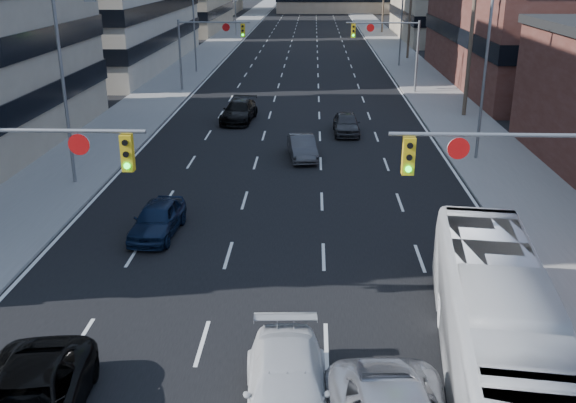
# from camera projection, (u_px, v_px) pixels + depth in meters

# --- Properties ---
(road_surface) EXTENTS (18.00, 300.00, 0.02)m
(road_surface) POSITION_uv_depth(u_px,v_px,m) (308.00, 16.00, 134.72)
(road_surface) COLOR black
(road_surface) RESTS_ON ground
(sidewalk_left) EXTENTS (5.00, 300.00, 0.15)m
(sidewalk_left) POSITION_uv_depth(u_px,v_px,m) (253.00, 16.00, 135.11)
(sidewalk_left) COLOR slate
(sidewalk_left) RESTS_ON ground
(sidewalk_right) EXTENTS (5.00, 300.00, 0.15)m
(sidewalk_right) POSITION_uv_depth(u_px,v_px,m) (363.00, 16.00, 134.27)
(sidewalk_right) COLOR slate
(sidewalk_right) RESTS_ON ground
(storefront_right_mid) EXTENTS (20.00, 30.00, 9.00)m
(storefront_right_mid) POSITION_uv_depth(u_px,v_px,m) (567.00, 34.00, 57.33)
(storefront_right_mid) COLOR #472119
(storefront_right_mid) RESTS_ON ground
(signal_near_left) EXTENTS (6.59, 0.33, 6.00)m
(signal_near_left) POSITION_uv_depth(u_px,v_px,m) (19.00, 178.00, 19.19)
(signal_near_left) COLOR slate
(signal_near_left) RESTS_ON ground
(signal_near_right) EXTENTS (6.59, 0.33, 6.00)m
(signal_near_right) POSITION_uv_depth(u_px,v_px,m) (522.00, 184.00, 18.64)
(signal_near_right) COLOR slate
(signal_near_right) RESTS_ON ground
(signal_far_left) EXTENTS (6.09, 0.33, 6.00)m
(signal_far_left) POSITION_uv_depth(u_px,v_px,m) (207.00, 41.00, 53.87)
(signal_far_left) COLOR slate
(signal_far_left) RESTS_ON ground
(signal_far_right) EXTENTS (6.09, 0.33, 6.00)m
(signal_far_right) POSITION_uv_depth(u_px,v_px,m) (390.00, 41.00, 53.31)
(signal_far_right) COLOR slate
(signal_far_right) RESTS_ON ground
(utility_pole_block) EXTENTS (2.20, 0.28, 11.00)m
(utility_pole_block) POSITION_uv_depth(u_px,v_px,m) (471.00, 35.00, 44.20)
(utility_pole_block) COLOR #4C3D2D
(utility_pole_block) RESTS_ON ground
(utility_pole_midblock) EXTENTS (2.20, 0.28, 11.00)m
(utility_pole_midblock) POSITION_uv_depth(u_px,v_px,m) (410.00, 7.00, 72.30)
(utility_pole_midblock) COLOR #4C3D2D
(utility_pole_midblock) RESTS_ON ground
(streetlight_left_near) EXTENTS (2.03, 0.22, 9.00)m
(streetlight_left_near) POSITION_uv_depth(u_px,v_px,m) (67.00, 83.00, 30.29)
(streetlight_left_near) COLOR slate
(streetlight_left_near) RESTS_ON ground
(streetlight_left_mid) EXTENTS (2.03, 0.22, 9.00)m
(streetlight_left_mid) POSITION_uv_depth(u_px,v_px,m) (196.00, 21.00, 63.08)
(streetlight_left_mid) COLOR slate
(streetlight_left_mid) RESTS_ON ground
(streetlight_left_far) EXTENTS (2.03, 0.22, 9.00)m
(streetlight_left_far) POSITION_uv_depth(u_px,v_px,m) (236.00, 2.00, 95.87)
(streetlight_left_far) COLOR slate
(streetlight_left_far) RESTS_ON ground
(streetlight_right_near) EXTENTS (2.03, 0.22, 9.00)m
(streetlight_right_near) POSITION_uv_depth(u_px,v_px,m) (482.00, 70.00, 34.21)
(streetlight_right_near) COLOR slate
(streetlight_right_near) RESTS_ON ground
(streetlight_right_far) EXTENTS (2.03, 0.22, 9.00)m
(streetlight_right_far) POSITION_uv_depth(u_px,v_px,m) (400.00, 18.00, 67.00)
(streetlight_right_far) COLOR slate
(streetlight_right_far) RESTS_ON ground
(white_van) EXTENTS (2.33, 5.14, 1.46)m
(white_van) POSITION_uv_depth(u_px,v_px,m) (287.00, 390.00, 15.41)
(white_van) COLOR silver
(white_van) RESTS_ON ground
(transit_bus) EXTENTS (3.85, 11.21, 3.06)m
(transit_bus) POSITION_uv_depth(u_px,v_px,m) (496.00, 322.00, 16.79)
(transit_bus) COLOR silver
(transit_bus) RESTS_ON ground
(sedan_blue) EXTENTS (1.87, 4.14, 1.38)m
(sedan_blue) POSITION_uv_depth(u_px,v_px,m) (158.00, 219.00, 25.87)
(sedan_blue) COLOR black
(sedan_blue) RESTS_ON ground
(sedan_grey_center) EXTENTS (1.89, 4.09, 1.30)m
(sedan_grey_center) POSITION_uv_depth(u_px,v_px,m) (302.00, 147.00, 36.12)
(sedan_grey_center) COLOR #373739
(sedan_grey_center) RESTS_ON ground
(sedan_black_far) EXTENTS (2.47, 5.13, 1.44)m
(sedan_black_far) POSITION_uv_depth(u_px,v_px,m) (239.00, 111.00, 44.64)
(sedan_black_far) COLOR black
(sedan_black_far) RESTS_ON ground
(sedan_grey_right) EXTENTS (1.67, 4.06, 1.38)m
(sedan_grey_right) POSITION_uv_depth(u_px,v_px,m) (346.00, 123.00, 41.37)
(sedan_grey_right) COLOR #2F2F31
(sedan_grey_right) RESTS_ON ground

